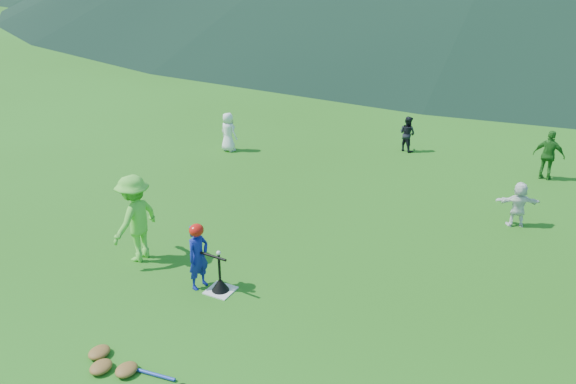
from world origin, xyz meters
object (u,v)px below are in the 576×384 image
object	(u,v)px
fielder_d	(518,204)
equipment_pile	(126,370)
fielder_b	(407,134)
fielder_c	(549,155)
batting_tee	(220,284)
adult_coach	(135,218)
home_plate	(221,290)
fielder_a	(228,132)
batter_child	(198,257)

from	to	relation	value
fielder_d	equipment_pile	distance (m)	8.41
fielder_b	fielder_c	distance (m)	3.86
batting_tee	equipment_pile	world-z (taller)	batting_tee
adult_coach	fielder_b	size ratio (longest dim) A/B	1.61
fielder_c	home_plate	bearing A→B (deg)	67.87
home_plate	fielder_d	bearing A→B (deg)	50.39
equipment_pile	fielder_b	bearing A→B (deg)	86.69
fielder_b	fielder_d	xyz separation A→B (m)	(3.48, -3.77, -0.03)
fielder_a	fielder_d	size ratio (longest dim) A/B	1.16
batter_child	fielder_d	distance (m)	6.77
home_plate	adult_coach	xyz separation A→B (m)	(-1.99, 0.24, 0.82)
home_plate	equipment_pile	xyz separation A→B (m)	(0.01, -2.32, 0.06)
batter_child	equipment_pile	distance (m)	2.37
batter_child	adult_coach	bearing A→B (deg)	92.25
batter_child	batting_tee	xyz separation A→B (m)	(0.39, 0.04, -0.45)
fielder_c	equipment_pile	distance (m)	11.44
adult_coach	fielder_c	world-z (taller)	adult_coach
adult_coach	equipment_pile	distance (m)	3.33
home_plate	equipment_pile	distance (m)	2.32
fielder_b	batting_tee	size ratio (longest dim) A/B	1.52
home_plate	adult_coach	bearing A→B (deg)	173.23
fielder_a	batting_tee	distance (m)	7.52
fielder_b	batting_tee	bearing A→B (deg)	107.00
adult_coach	batting_tee	size ratio (longest dim) A/B	2.46
home_plate	fielder_c	bearing A→B (deg)	61.45
batter_child	equipment_pile	bearing A→B (deg)	-157.95
batter_child	fielder_c	distance (m)	9.56
fielder_b	equipment_pile	world-z (taller)	fielder_b
adult_coach	fielder_d	size ratio (longest dim) A/B	1.70
fielder_c	equipment_pile	xyz separation A→B (m)	(-4.45, -10.52, -0.57)
fielder_a	fielder_c	size ratio (longest dim) A/B	0.89
fielder_b	fielder_c	world-z (taller)	fielder_c
batter_child	equipment_pile	world-z (taller)	batter_child
batter_child	fielder_b	world-z (taller)	batter_child
batter_child	fielder_b	distance (m)	8.87
home_plate	fielder_d	size ratio (longest dim) A/B	0.46
adult_coach	batting_tee	xyz separation A→B (m)	(1.99, -0.24, -0.71)
adult_coach	fielder_b	xyz separation A→B (m)	(2.64, 8.53, -0.32)
batter_child	adult_coach	distance (m)	1.64
fielder_d	equipment_pile	xyz separation A→B (m)	(-4.13, -7.32, -0.42)
batter_child	fielder_c	world-z (taller)	fielder_c
fielder_d	equipment_pile	bearing A→B (deg)	39.37
fielder_b	fielder_c	size ratio (longest dim) A/B	0.81
fielder_d	batting_tee	distance (m)	6.50
adult_coach	batting_tee	bearing A→B (deg)	82.37
batting_tee	home_plate	bearing A→B (deg)	0.00
batting_tee	fielder_c	bearing A→B (deg)	61.45
fielder_b	fielder_d	bearing A→B (deg)	153.97
home_plate	equipment_pile	bearing A→B (deg)	-89.81
fielder_a	fielder_b	distance (m)	5.20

